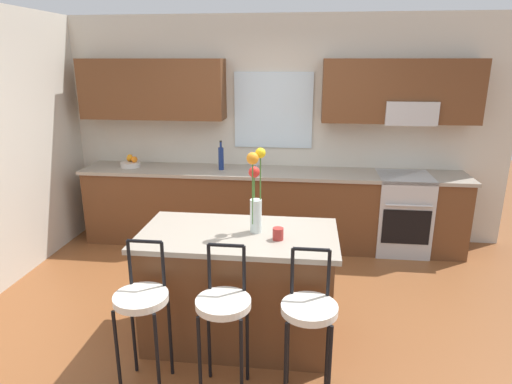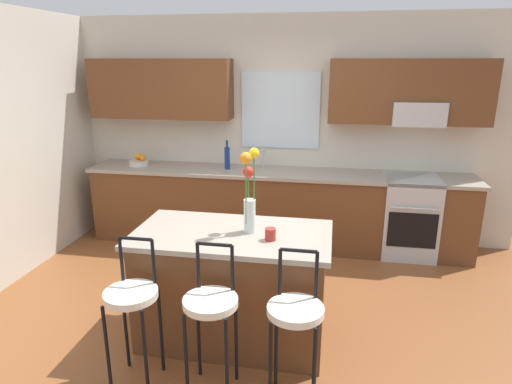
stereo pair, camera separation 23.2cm
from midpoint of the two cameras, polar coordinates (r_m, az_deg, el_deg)
ground_plane at (r=4.03m, az=0.87°, el=-16.09°), size 14.00×14.00×0.00m
back_wall_assembly at (r=5.39m, az=4.71°, el=9.50°), size 5.60×0.50×2.70m
counter_run at (r=5.35m, az=3.82°, el=-2.02°), size 4.56×0.64×0.92m
sink_faucet at (r=5.36m, az=2.18°, el=4.61°), size 0.02×0.13×0.23m
oven_range at (r=5.40m, az=20.33°, el=-2.97°), size 0.60×0.64×0.92m
kitchen_island at (r=3.57m, az=-1.12°, el=-12.07°), size 1.51×0.81×0.92m
bar_stool_near at (r=3.12m, az=-13.69°, el=-13.52°), size 0.36×0.36×1.04m
bar_stool_middle at (r=2.96m, az=-3.55°, el=-14.82°), size 0.36×0.36×1.04m
bar_stool_far at (r=2.90m, az=7.50°, el=-15.73°), size 0.36×0.36×1.04m
flower_vase at (r=3.28m, az=1.15°, el=0.04°), size 0.14×0.17×0.65m
mug_ceramic at (r=3.23m, az=3.95°, el=-5.50°), size 0.08×0.08×0.09m
fruit_bowl_oranges at (r=5.66m, az=-13.76°, el=3.86°), size 0.24×0.24×0.16m
bottle_olive_oil at (r=5.29m, az=-2.50°, el=4.49°), size 0.06×0.06×0.35m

